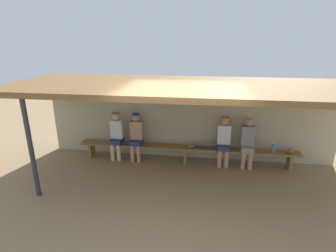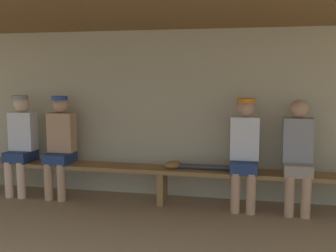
{
  "view_description": "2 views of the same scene",
  "coord_description": "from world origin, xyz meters",
  "px_view_note": "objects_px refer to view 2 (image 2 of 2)",
  "views": [
    {
      "loc": [
        0.46,
        -5.04,
        3.26
      ],
      "look_at": [
        -0.47,
        1.44,
        1.08
      ],
      "focal_mm": 27.77,
      "sensor_mm": 36.0,
      "label": 1
    },
    {
      "loc": [
        1.1,
        -3.3,
        1.62
      ],
      "look_at": [
        0.14,
        1.27,
        1.03
      ],
      "focal_mm": 43.18,
      "sensor_mm": 36.0,
      "label": 2
    }
  ],
  "objects_px": {
    "bench": "(162,173)",
    "player_rightmost": "(298,152)",
    "player_middle": "(245,148)",
    "player_near_post": "(60,141)",
    "baseball_glove_worn": "(173,165)",
    "baseball_bat": "(205,167)",
    "player_in_blue": "(21,140)"
  },
  "relations": [
    {
      "from": "bench",
      "to": "player_rightmost",
      "type": "distance_m",
      "value": 1.66
    },
    {
      "from": "player_rightmost",
      "to": "bench",
      "type": "bearing_deg",
      "value": -179.89
    },
    {
      "from": "player_middle",
      "to": "player_near_post",
      "type": "xyz_separation_m",
      "value": [
        -2.4,
        0.0,
        0.0
      ]
    },
    {
      "from": "player_near_post",
      "to": "baseball_glove_worn",
      "type": "relative_size",
      "value": 5.6
    },
    {
      "from": "player_near_post",
      "to": "player_rightmost",
      "type": "height_order",
      "value": "player_near_post"
    },
    {
      "from": "baseball_glove_worn",
      "to": "baseball_bat",
      "type": "bearing_deg",
      "value": 125.56
    },
    {
      "from": "bench",
      "to": "player_near_post",
      "type": "bearing_deg",
      "value": 179.85
    },
    {
      "from": "player_near_post",
      "to": "player_rightmost",
      "type": "xyz_separation_m",
      "value": [
        3.01,
        -0.0,
        -0.02
      ]
    },
    {
      "from": "baseball_glove_worn",
      "to": "player_middle",
      "type": "bearing_deg",
      "value": 125.55
    },
    {
      "from": "player_in_blue",
      "to": "baseball_bat",
      "type": "xyz_separation_m",
      "value": [
        2.5,
        -0.0,
        -0.25
      ]
    },
    {
      "from": "bench",
      "to": "player_rightmost",
      "type": "bearing_deg",
      "value": 0.11
    },
    {
      "from": "player_in_blue",
      "to": "player_rightmost",
      "type": "relative_size",
      "value": 1.01
    },
    {
      "from": "player_middle",
      "to": "player_in_blue",
      "type": "relative_size",
      "value": 1.0
    },
    {
      "from": "player_rightmost",
      "to": "baseball_bat",
      "type": "distance_m",
      "value": 1.11
    },
    {
      "from": "player_rightmost",
      "to": "player_middle",
      "type": "bearing_deg",
      "value": 179.95
    },
    {
      "from": "bench",
      "to": "player_rightmost",
      "type": "relative_size",
      "value": 4.49
    },
    {
      "from": "baseball_glove_worn",
      "to": "baseball_bat",
      "type": "distance_m",
      "value": 0.4
    },
    {
      "from": "player_rightmost",
      "to": "baseball_glove_worn",
      "type": "xyz_separation_m",
      "value": [
        -1.48,
        -0.01,
        -0.22
      ]
    },
    {
      "from": "bench",
      "to": "baseball_glove_worn",
      "type": "xyz_separation_m",
      "value": [
        0.14,
        -0.0,
        0.12
      ]
    },
    {
      "from": "player_in_blue",
      "to": "bench",
      "type": "bearing_deg",
      "value": -0.1
    },
    {
      "from": "player_middle",
      "to": "player_near_post",
      "type": "height_order",
      "value": "same"
    },
    {
      "from": "baseball_bat",
      "to": "player_near_post",
      "type": "bearing_deg",
      "value": 179.96
    },
    {
      "from": "player_middle",
      "to": "baseball_glove_worn",
      "type": "bearing_deg",
      "value": -179.56
    },
    {
      "from": "player_rightmost",
      "to": "baseball_glove_worn",
      "type": "height_order",
      "value": "player_rightmost"
    },
    {
      "from": "baseball_glove_worn",
      "to": "player_near_post",
      "type": "bearing_deg",
      "value": -55.15
    },
    {
      "from": "player_near_post",
      "to": "player_rightmost",
      "type": "distance_m",
      "value": 3.01
    },
    {
      "from": "bench",
      "to": "baseball_bat",
      "type": "relative_size",
      "value": 7.94
    },
    {
      "from": "player_middle",
      "to": "player_in_blue",
      "type": "xyz_separation_m",
      "value": [
        -2.97,
        0.0,
        0.0
      ]
    },
    {
      "from": "player_middle",
      "to": "player_near_post",
      "type": "bearing_deg",
      "value": 180.0
    },
    {
      "from": "player_in_blue",
      "to": "player_rightmost",
      "type": "distance_m",
      "value": 3.58
    },
    {
      "from": "baseball_bat",
      "to": "bench",
      "type": "bearing_deg",
      "value": -179.94
    },
    {
      "from": "player_in_blue",
      "to": "player_rightmost",
      "type": "xyz_separation_m",
      "value": [
        3.58,
        -0.0,
        -0.02
      ]
    }
  ]
}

